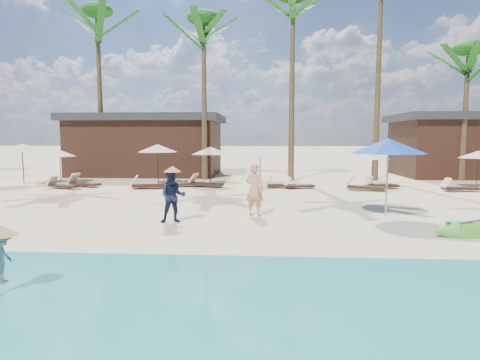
{
  "coord_description": "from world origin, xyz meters",
  "views": [
    {
      "loc": [
        0.46,
        -11.29,
        2.66
      ],
      "look_at": [
        -0.34,
        2.0,
        1.26
      ],
      "focal_mm": 30.0,
      "sensor_mm": 36.0,
      "label": 1
    }
  ],
  "objects": [
    {
      "name": "lounger_7_left",
      "position": [
        5.5,
        9.29,
        0.22
      ],
      "size": [
        1.98,
        1.19,
        0.64
      ],
      "rotation": [
        0.0,
        0.0,
        -0.35
      ],
      "color": "#371F16",
      "rests_on": "ground"
    },
    {
      "name": "palm_4",
      "position": [
        2.15,
        14.01,
        9.45
      ],
      "size": [
        2.08,
        2.08,
        11.7
      ],
      "color": "brown",
      "rests_on": "ground"
    },
    {
      "name": "lounger_5_left",
      "position": [
        -2.77,
        10.17,
        0.22
      ],
      "size": [
        1.98,
        1.09,
        0.64
      ],
      "rotation": [
        0.0,
        0.0,
        -0.29
      ],
      "color": "#371F16",
      "rests_on": "ground"
    },
    {
      "name": "lounger_6_left",
      "position": [
        1.29,
        10.08,
        0.19
      ],
      "size": [
        1.71,
        0.74,
        0.56
      ],
      "rotation": [
        0.0,
        0.0,
        0.14
      ],
      "color": "#371F16",
      "rests_on": "ground"
    },
    {
      "name": "pavilion_west",
      "position": [
        -8.0,
        17.5,
        2.19
      ],
      "size": [
        10.8,
        6.6,
        4.3
      ],
      "color": "#371F16",
      "rests_on": "ground"
    },
    {
      "name": "lounger_6_right",
      "position": [
        2.23,
        9.82,
        0.18
      ],
      "size": [
        1.69,
        0.89,
        0.55
      ],
      "rotation": [
        0.0,
        0.0,
        0.26
      ],
      "color": "#371F16",
      "rests_on": "ground"
    },
    {
      "name": "ground",
      "position": [
        0.0,
        0.0,
        0.0
      ],
      "size": [
        240.0,
        240.0,
        0.0
      ],
      "primitive_type": "plane",
      "color": "beige",
      "rests_on": "ground"
    },
    {
      "name": "resort_parasol_2",
      "position": [
        -13.33,
        10.8,
        2.11
      ],
      "size": [
        2.28,
        2.28,
        2.34
      ],
      "color": "#371F16",
      "rests_on": "ground"
    },
    {
      "name": "palm_6",
      "position": [
        12.84,
        14.52,
        7.05
      ],
      "size": [
        2.08,
        2.08,
        8.51
      ],
      "color": "brown",
      "rests_on": "ground"
    },
    {
      "name": "palm_3",
      "position": [
        -3.36,
        14.27,
        8.58
      ],
      "size": [
        2.08,
        2.08,
        10.52
      ],
      "color": "brown",
      "rests_on": "ground"
    },
    {
      "name": "wet_sand_strip",
      "position": [
        0.0,
        -5.0,
        0.0
      ],
      "size": [
        240.0,
        4.5,
        0.01
      ],
      "primitive_type": "cube",
      "color": "tan",
      "rests_on": "ground"
    },
    {
      "name": "resort_parasol_5",
      "position": [
        -2.56,
        11.05,
        1.96
      ],
      "size": [
        2.11,
        2.11,
        2.17
      ],
      "color": "#371F16",
      "rests_on": "ground"
    },
    {
      "name": "resort_parasol_3",
      "position": [
        -11.64,
        11.77,
        1.76
      ],
      "size": [
        1.9,
        1.9,
        1.95
      ],
      "color": "#371F16",
      "rests_on": "ground"
    },
    {
      "name": "resort_parasol_7",
      "position": [
        6.48,
        11.27,
        1.67
      ],
      "size": [
        1.8,
        1.8,
        1.85
      ],
      "color": "#371F16",
      "rests_on": "ground"
    },
    {
      "name": "vendor_yellow",
      "position": [
        -4.0,
        -4.87,
        0.62
      ],
      "size": [
        0.45,
        0.63,
        0.89
      ],
      "primitive_type": "imported",
      "rotation": [
        0.0,
        0.0,
        1.8
      ],
      "color": "gray",
      "rests_on": "ground"
    },
    {
      "name": "resort_parasol_4",
      "position": [
        -5.62,
        11.29,
        2.07
      ],
      "size": [
        2.23,
        2.23,
        2.3
      ],
      "color": "#371F16",
      "rests_on": "ground"
    },
    {
      "name": "palm_2",
      "position": [
        -10.45,
        15.08,
        9.18
      ],
      "size": [
        2.08,
        2.08,
        11.33
      ],
      "color": "brown",
      "rests_on": "ground"
    },
    {
      "name": "lounger_7_right",
      "position": [
        6.57,
        10.12,
        0.2
      ],
      "size": [
        1.81,
        0.7,
        0.6
      ],
      "rotation": [
        0.0,
        0.0,
        0.09
      ],
      "color": "#371F16",
      "rests_on": "ground"
    },
    {
      "name": "lounger_3_right",
      "position": [
        -9.43,
        9.93,
        0.21
      ],
      "size": [
        1.95,
        1.16,
        0.63
      ],
      "rotation": [
        0.0,
        0.0,
        -0.34
      ],
      "color": "#371F16",
      "rests_on": "ground"
    },
    {
      "name": "tourist",
      "position": [
        0.14,
        2.31,
        0.9
      ],
      "size": [
        0.78,
        0.67,
        1.8
      ],
      "primitive_type": "imported",
      "rotation": [
        0.0,
        0.0,
        2.71
      ],
      "color": "tan",
      "rests_on": "ground"
    },
    {
      "name": "resort_parasol_8",
      "position": [
        11.76,
        10.64,
        1.79
      ],
      "size": [
        1.93,
        1.93,
        1.99
      ],
      "color": "#371F16",
      "rests_on": "ground"
    },
    {
      "name": "pavilion_east",
      "position": [
        14.0,
        17.5,
        2.2
      ],
      "size": [
        8.8,
        6.6,
        4.3
      ],
      "color": "#371F16",
      "rests_on": "ground"
    },
    {
      "name": "palm_5",
      "position": [
        7.45,
        14.38,
        10.82
      ],
      "size": [
        2.08,
        2.08,
        13.6
      ],
      "color": "brown",
      "rests_on": "ground"
    },
    {
      "name": "vendor_green",
      "position": [
        -2.39,
        0.99,
        0.83
      ],
      "size": [
        0.93,
        0.79,
        1.67
      ],
      "primitive_type": "imported",
      "rotation": [
        0.0,
        0.0,
        0.21
      ],
      "color": "#151C39",
      "rests_on": "ground"
    },
    {
      "name": "lounger_8_left",
      "position": [
        10.14,
        9.22,
        0.2
      ],
      "size": [
        1.78,
        0.64,
        0.59
      ],
      "rotation": [
        0.0,
        0.0,
        0.06
      ],
      "color": "#371F16",
      "rests_on": "ground"
    },
    {
      "name": "blue_umbrella",
      "position": [
        4.59,
        2.38,
        2.39
      ],
      "size": [
        2.46,
        2.46,
        2.64
      ],
      "color": "#99999E",
      "rests_on": "ground"
    },
    {
      "name": "lounger_3_left",
      "position": [
        -10.22,
        9.11,
        0.2
      ],
      "size": [
        1.82,
        1.07,
        0.59
      ],
      "rotation": [
        0.0,
        0.0,
        -0.33
      ],
      "color": "#371F16",
      "rests_on": "ground"
    },
    {
      "name": "resort_parasol_6",
      "position": [
        0.23,
        11.44,
        1.8
      ],
      "size": [
        1.93,
        1.93,
        1.99
      ],
      "color": "#371F16",
      "rests_on": "ground"
    },
    {
      "name": "lounger_4_left",
      "position": [
        -5.7,
        9.3,
        0.21
      ],
      "size": [
        1.94,
        0.95,
        0.63
      ],
      "rotation": [
        0.0,
        0.0,
        0.21
      ],
      "color": "#371F16",
      "rests_on": "ground"
    },
    {
      "name": "lounger_4_right",
      "position": [
        -3.88,
        10.27,
        0.23
      ],
      "size": [
        2.08,
        1.01,
        0.68
      ],
      "rotation": [
        0.0,
        0.0,
        0.2
      ],
      "color": "#371F16",
      "rests_on": "ground"
    }
  ]
}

